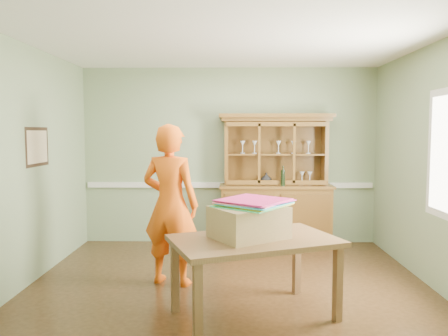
{
  "coord_description": "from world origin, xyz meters",
  "views": [
    {
      "loc": [
        0.03,
        -4.75,
        1.73
      ],
      "look_at": [
        -0.06,
        0.4,
        1.3
      ],
      "focal_mm": 35.0,
      "sensor_mm": 36.0,
      "label": 1
    }
  ],
  "objects_px": {
    "china_hutch": "(275,200)",
    "dining_table": "(254,247)",
    "cardboard_box": "(249,222)",
    "person": "(170,205)"
  },
  "relations": [
    {
      "from": "cardboard_box",
      "to": "person",
      "type": "height_order",
      "value": "person"
    },
    {
      "from": "china_hutch",
      "to": "cardboard_box",
      "type": "height_order",
      "value": "china_hutch"
    },
    {
      "from": "dining_table",
      "to": "china_hutch",
      "type": "bearing_deg",
      "value": 58.43
    },
    {
      "from": "dining_table",
      "to": "cardboard_box",
      "type": "distance_m",
      "value": 0.24
    },
    {
      "from": "person",
      "to": "china_hutch",
      "type": "bearing_deg",
      "value": -112.41
    },
    {
      "from": "person",
      "to": "dining_table",
      "type": "bearing_deg",
      "value": 152.18
    },
    {
      "from": "china_hutch",
      "to": "cardboard_box",
      "type": "bearing_deg",
      "value": -101.18
    },
    {
      "from": "china_hutch",
      "to": "dining_table",
      "type": "relative_size",
      "value": 1.16
    },
    {
      "from": "dining_table",
      "to": "cardboard_box",
      "type": "relative_size",
      "value": 2.74
    },
    {
      "from": "china_hutch",
      "to": "dining_table",
      "type": "height_order",
      "value": "china_hutch"
    }
  ]
}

